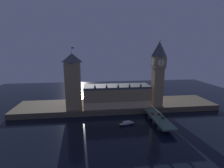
{
  "coord_description": "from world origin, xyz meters",
  "views": [
    {
      "loc": [
        -27.17,
        -135.17,
        65.02
      ],
      "look_at": [
        -8.35,
        20.0,
        32.16
      ],
      "focal_mm": 26.0,
      "sensor_mm": 36.0,
      "label": 1
    }
  ],
  "objects_px": {
    "car_southbound_lead": "(163,118)",
    "car_southbound_trail": "(159,115)",
    "clock_tower": "(158,72)",
    "victoria_tower": "(73,81)",
    "pedestrian_far_rail": "(149,112)",
    "street_lamp_near": "(160,120)",
    "boat_upstream": "(127,124)",
    "street_lamp_mid": "(165,113)",
    "street_lamp_far": "(147,108)",
    "car_northbound_lead": "(153,113)",
    "pedestrian_mid_walk": "(165,117)"
  },
  "relations": [
    {
      "from": "car_northbound_lead",
      "to": "car_southbound_lead",
      "type": "distance_m",
      "value": 12.03
    },
    {
      "from": "car_northbound_lead",
      "to": "street_lamp_far",
      "type": "distance_m",
      "value": 7.89
    },
    {
      "from": "victoria_tower",
      "to": "street_lamp_far",
      "type": "relative_size",
      "value": 10.18
    },
    {
      "from": "street_lamp_near",
      "to": "street_lamp_mid",
      "type": "xyz_separation_m",
      "value": [
        11.45,
        14.72,
        -0.77
      ]
    },
    {
      "from": "clock_tower",
      "to": "victoria_tower",
      "type": "xyz_separation_m",
      "value": [
        -87.97,
        2.25,
        -8.65
      ]
    },
    {
      "from": "car_southbound_lead",
      "to": "street_lamp_far",
      "type": "height_order",
      "value": "street_lamp_far"
    },
    {
      "from": "clock_tower",
      "to": "street_lamp_near",
      "type": "xyz_separation_m",
      "value": [
        -15.94,
        -46.29,
        -32.44
      ]
    },
    {
      "from": "victoria_tower",
      "to": "car_southbound_trail",
      "type": "distance_m",
      "value": 89.84
    },
    {
      "from": "street_lamp_mid",
      "to": "victoria_tower",
      "type": "bearing_deg",
      "value": 157.94
    },
    {
      "from": "car_southbound_lead",
      "to": "pedestrian_far_rail",
      "type": "distance_m",
      "value": 15.73
    },
    {
      "from": "street_lamp_mid",
      "to": "street_lamp_far",
      "type": "xyz_separation_m",
      "value": [
        -11.45,
        14.72,
        0.03
      ]
    },
    {
      "from": "car_southbound_lead",
      "to": "car_southbound_trail",
      "type": "bearing_deg",
      "value": 90.0
    },
    {
      "from": "pedestrian_far_rail",
      "to": "boat_upstream",
      "type": "relative_size",
      "value": 0.12
    },
    {
      "from": "car_southbound_lead",
      "to": "victoria_tower",
      "type": "bearing_deg",
      "value": 155.6
    },
    {
      "from": "victoria_tower",
      "to": "car_southbound_trail",
      "type": "xyz_separation_m",
      "value": [
        80.41,
        -28.92,
        -27.72
      ]
    },
    {
      "from": "pedestrian_far_rail",
      "to": "street_lamp_near",
      "type": "height_order",
      "value": "street_lamp_near"
    },
    {
      "from": "clock_tower",
      "to": "pedestrian_far_rail",
      "type": "relative_size",
      "value": 39.62
    },
    {
      "from": "clock_tower",
      "to": "car_southbound_trail",
      "type": "distance_m",
      "value": 45.72
    },
    {
      "from": "car_northbound_lead",
      "to": "car_southbound_lead",
      "type": "height_order",
      "value": "car_northbound_lead"
    },
    {
      "from": "boat_upstream",
      "to": "street_lamp_mid",
      "type": "bearing_deg",
      "value": -0.34
    },
    {
      "from": "clock_tower",
      "to": "car_southbound_lead",
      "type": "relative_size",
      "value": 17.64
    },
    {
      "from": "car_southbound_lead",
      "to": "pedestrian_mid_walk",
      "type": "height_order",
      "value": "pedestrian_mid_walk"
    },
    {
      "from": "victoria_tower",
      "to": "clock_tower",
      "type": "bearing_deg",
      "value": -1.47
    },
    {
      "from": "pedestrian_far_rail",
      "to": "clock_tower",
      "type": "bearing_deg",
      "value": 53.07
    },
    {
      "from": "victoria_tower",
      "to": "street_lamp_near",
      "type": "bearing_deg",
      "value": -33.98
    },
    {
      "from": "victoria_tower",
      "to": "car_southbound_lead",
      "type": "bearing_deg",
      "value": -24.4
    },
    {
      "from": "pedestrian_far_rail",
      "to": "boat_upstream",
      "type": "height_order",
      "value": "pedestrian_far_rail"
    },
    {
      "from": "street_lamp_near",
      "to": "street_lamp_far",
      "type": "distance_m",
      "value": 29.45
    },
    {
      "from": "car_southbound_lead",
      "to": "car_southbound_trail",
      "type": "relative_size",
      "value": 0.86
    },
    {
      "from": "clock_tower",
      "to": "car_southbound_trail",
      "type": "relative_size",
      "value": 15.15
    },
    {
      "from": "clock_tower",
      "to": "street_lamp_far",
      "type": "relative_size",
      "value": 11.41
    },
    {
      "from": "car_southbound_trail",
      "to": "pedestrian_far_rail",
      "type": "bearing_deg",
      "value": 143.13
    },
    {
      "from": "car_southbound_lead",
      "to": "street_lamp_near",
      "type": "xyz_separation_m",
      "value": [
        -8.39,
        -12.07,
        3.91
      ]
    },
    {
      "from": "street_lamp_near",
      "to": "street_lamp_far",
      "type": "height_order",
      "value": "street_lamp_near"
    },
    {
      "from": "car_southbound_trail",
      "to": "pedestrian_far_rail",
      "type": "height_order",
      "value": "pedestrian_far_rail"
    },
    {
      "from": "boat_upstream",
      "to": "pedestrian_far_rail",
      "type": "bearing_deg",
      "value": 24.24
    },
    {
      "from": "car_southbound_trail",
      "to": "clock_tower",
      "type": "bearing_deg",
      "value": 74.19
    },
    {
      "from": "car_southbound_trail",
      "to": "street_lamp_far",
      "type": "xyz_separation_m",
      "value": [
        -8.39,
        9.82,
        3.18
      ]
    },
    {
      "from": "car_southbound_trail",
      "to": "boat_upstream",
      "type": "xyz_separation_m",
      "value": [
        -31.73,
        -4.7,
        -5.07
      ]
    },
    {
      "from": "car_southbound_lead",
      "to": "pedestrian_far_rail",
      "type": "xyz_separation_m",
      "value": [
        -7.99,
        13.55,
        0.28
      ]
    },
    {
      "from": "clock_tower",
      "to": "victoria_tower",
      "type": "bearing_deg",
      "value": 178.53
    },
    {
      "from": "street_lamp_near",
      "to": "street_lamp_far",
      "type": "relative_size",
      "value": 1.2
    },
    {
      "from": "car_southbound_trail",
      "to": "car_southbound_lead",
      "type": "bearing_deg",
      "value": -90.0
    },
    {
      "from": "car_northbound_lead",
      "to": "street_lamp_near",
      "type": "height_order",
      "value": "street_lamp_near"
    },
    {
      "from": "victoria_tower",
      "to": "street_lamp_far",
      "type": "distance_m",
      "value": 78.45
    },
    {
      "from": "victoria_tower",
      "to": "street_lamp_near",
      "type": "xyz_separation_m",
      "value": [
        72.02,
        -48.54,
        -23.8
      ]
    },
    {
      "from": "clock_tower",
      "to": "car_southbound_lead",
      "type": "distance_m",
      "value": 50.5
    },
    {
      "from": "car_northbound_lead",
      "to": "street_lamp_near",
      "type": "relative_size",
      "value": 0.61
    },
    {
      "from": "car_southbound_trail",
      "to": "street_lamp_near",
      "type": "bearing_deg",
      "value": -113.15
    },
    {
      "from": "victoria_tower",
      "to": "pedestrian_far_rail",
      "type": "bearing_deg",
      "value": -17.57
    }
  ]
}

